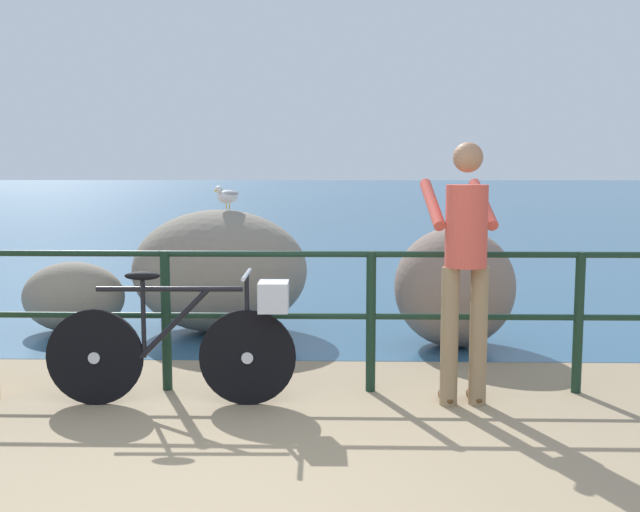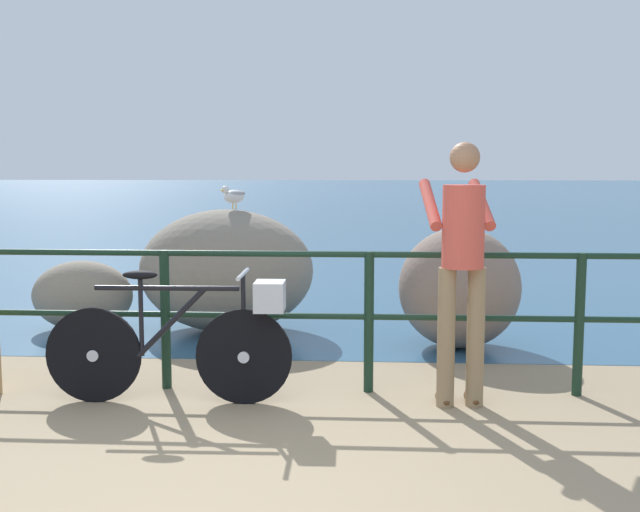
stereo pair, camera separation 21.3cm
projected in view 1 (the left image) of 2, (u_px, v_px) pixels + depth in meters
ground_plane at (322, 222)px, 23.29m from camera, size 120.00×120.00×0.10m
sea_surface at (331, 191)px, 51.05m from camera, size 120.00×90.00×0.01m
promenade_railing at (268, 304)px, 5.46m from camera, size 7.48×0.07×1.02m
bicycle at (193, 338)px, 5.15m from camera, size 1.70×0.48×0.92m
person_at_railing at (465, 260)px, 5.11m from camera, size 0.49×0.66×1.78m
breakwater_boulder_main at (220, 271)px, 7.45m from camera, size 1.72×1.28×1.21m
breakwater_boulder_left at (74, 297)px, 7.45m from camera, size 1.00×0.67×0.70m
breakwater_boulder_right at (455, 287)px, 6.84m from camera, size 1.09×1.01×1.08m
seagull at (227, 195)px, 7.37m from camera, size 0.25×0.31×0.23m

